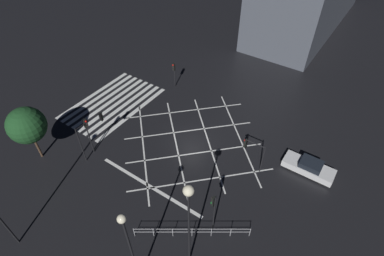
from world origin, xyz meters
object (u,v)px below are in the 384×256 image
traffic_light_median_north (252,149)px  street_lamp_far (128,240)px  traffic_light_se_main (92,127)px  traffic_light_ne_cross (214,207)px  street_lamp_east (189,208)px  street_tree_near (27,125)px  waiting_car (309,167)px  traffic_light_sw_main (174,70)px  traffic_light_se_cross (87,129)px

traffic_light_median_north → street_lamp_far: size_ratio=0.40×
traffic_light_median_north → street_lamp_far: bearing=82.7°
traffic_light_se_main → traffic_light_ne_cross: bearing=-93.6°
street_lamp_east → street_tree_near: size_ratio=1.56×
waiting_car → traffic_light_sw_main: bearing=-12.5°
traffic_light_median_north → traffic_light_sw_main: bearing=-25.6°
traffic_light_sw_main → traffic_light_se_main: 12.91m
traffic_light_ne_cross → street_lamp_far: bearing=70.7°
traffic_light_median_north → traffic_light_ne_cross: size_ratio=0.77×
street_lamp_east → traffic_light_median_north: bearing=-178.0°
traffic_light_se_main → street_tree_near: (3.60, -3.95, 0.95)m
traffic_light_sw_main → street_lamp_east: bearing=39.4°
traffic_light_se_main → street_lamp_far: bearing=-121.0°
traffic_light_se_cross → traffic_light_se_main: size_ratio=1.04×
traffic_light_sw_main → waiting_car: 18.63m
traffic_light_ne_cross → traffic_light_se_main: traffic_light_ne_cross is taller
traffic_light_se_cross → traffic_light_se_main: 0.42m
traffic_light_se_cross → traffic_light_ne_cross: size_ratio=1.02×
traffic_light_sw_main → traffic_light_median_north: traffic_light_sw_main is taller
waiting_car → traffic_light_se_main: bearing=26.5°
traffic_light_median_north → traffic_light_ne_cross: bearing=93.1°
traffic_light_median_north → street_lamp_east: (10.35, 0.37, 4.48)m
traffic_light_se_main → street_lamp_east: bearing=-106.0°
traffic_light_ne_cross → traffic_light_median_north: bearing=-86.9°
traffic_light_ne_cross → traffic_light_se_main: (-0.84, -13.51, 0.06)m
traffic_light_se_cross → street_tree_near: bearing=-140.0°
traffic_light_median_north → street_tree_near: 19.89m
traffic_light_se_cross → street_lamp_far: (6.46, 11.54, 2.67)m
traffic_light_se_cross → traffic_light_se_main: traffic_light_se_cross is taller
street_tree_near → waiting_car: 25.35m
traffic_light_se_cross → traffic_light_median_north: (-6.87, 13.25, -0.71)m
street_lamp_east → street_tree_near: (-0.28, -17.44, -2.83)m
street_lamp_east → waiting_car: (-12.76, 4.36, -6.21)m
street_tree_near → traffic_light_se_cross: bearing=130.0°
traffic_light_sw_main → traffic_light_ne_cross: bearing=45.1°
traffic_light_sw_main → traffic_light_median_north: bearing=64.4°
traffic_light_median_north → street_lamp_far: street_lamp_far is taller
traffic_light_median_north → waiting_car: 5.58m
street_lamp_east → street_tree_near: 17.67m
traffic_light_se_cross → traffic_light_ne_cross: bearing=-1.9°
street_lamp_east → street_tree_near: bearing=-90.9°
traffic_light_se_cross → street_lamp_far: street_lamp_far is taller
traffic_light_se_cross → street_tree_near: (3.20, -3.81, 0.94)m
traffic_light_ne_cross → street_lamp_far: street_lamp_far is taller
street_tree_near → traffic_light_ne_cross: bearing=99.0°
street_lamp_far → street_lamp_east: bearing=145.1°
traffic_light_se_cross → street_lamp_far: bearing=-29.2°
street_lamp_east → street_lamp_far: 3.80m
traffic_light_median_north → street_tree_near: street_tree_near is taller
street_lamp_east → street_lamp_far: size_ratio=1.08×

